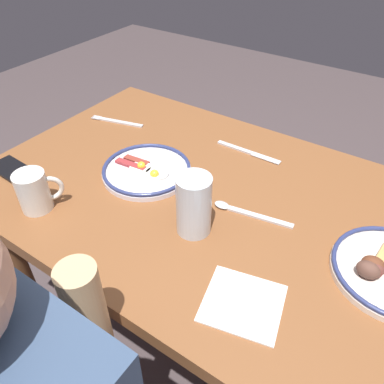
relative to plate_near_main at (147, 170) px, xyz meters
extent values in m
plane|color=#493D3E|center=(-0.23, -0.02, -0.73)|extent=(6.00, 6.00, 0.00)
cube|color=brown|center=(-0.23, -0.02, -0.03)|extent=(1.32, 0.79, 0.04)
cylinder|color=brown|center=(0.34, -0.33, -0.39)|extent=(0.06, 0.06, 0.68)
cylinder|color=brown|center=(0.34, 0.29, -0.39)|extent=(0.06, 0.06, 0.68)
cylinder|color=white|center=(0.00, 0.00, -0.01)|extent=(0.25, 0.25, 0.01)
torus|color=navy|center=(0.00, 0.00, 0.01)|extent=(0.25, 0.25, 0.01)
cylinder|color=white|center=(-0.04, 0.00, 0.01)|extent=(0.06, 0.06, 0.01)
sphere|color=yellow|center=(-0.04, 0.01, 0.01)|extent=(0.02, 0.02, 0.02)
cylinder|color=white|center=(0.01, 0.01, 0.01)|extent=(0.06, 0.06, 0.01)
sphere|color=yellow|center=(0.01, 0.00, 0.01)|extent=(0.02, 0.02, 0.02)
cube|color=#95382B|center=(0.05, -0.01, 0.01)|extent=(0.08, 0.03, 0.01)
cube|color=#9F3133|center=(0.05, 0.01, 0.01)|extent=(0.10, 0.03, 0.01)
ellipsoid|color=brown|center=(-0.61, 0.04, 0.02)|extent=(0.05, 0.04, 0.04)
ellipsoid|color=brown|center=(-0.61, 0.02, 0.02)|extent=(0.05, 0.04, 0.04)
ellipsoid|color=brown|center=(-0.61, 0.03, 0.02)|extent=(0.04, 0.03, 0.03)
ellipsoid|color=brown|center=(-0.61, 0.03, 0.02)|extent=(0.04, 0.03, 0.03)
ellipsoid|color=brown|center=(-0.61, 0.02, 0.02)|extent=(0.04, 0.03, 0.03)
cylinder|color=white|center=(0.14, 0.26, 0.04)|extent=(0.08, 0.08, 0.10)
torus|color=white|center=(0.11, 0.23, 0.04)|extent=(0.05, 0.06, 0.07)
cylinder|color=brown|center=(0.14, 0.26, 0.07)|extent=(0.06, 0.06, 0.01)
cylinder|color=silver|center=(-0.23, 0.11, 0.06)|extent=(0.08, 0.08, 0.15)
cylinder|color=black|center=(-0.23, 0.11, 0.04)|extent=(0.07, 0.07, 0.10)
cube|color=black|center=(0.32, 0.20, -0.01)|extent=(0.15, 0.08, 0.01)
cube|color=white|center=(-0.43, 0.23, -0.01)|extent=(0.18, 0.17, 0.00)
cube|color=silver|center=(0.27, -0.17, -0.01)|extent=(0.18, 0.06, 0.01)
cube|color=silver|center=(0.35, -0.16, -0.01)|extent=(0.03, 0.01, 0.00)
cube|color=silver|center=(0.35, -0.15, -0.01)|extent=(0.03, 0.01, 0.00)
cube|color=silver|center=(0.35, -0.15, -0.01)|extent=(0.03, 0.01, 0.00)
cube|color=silver|center=(0.35, -0.14, -0.01)|extent=(0.03, 0.01, 0.00)
cube|color=silver|center=(-0.17, -0.25, -0.01)|extent=(0.17, 0.01, 0.01)
cube|color=silver|center=(-0.24, -0.25, -0.01)|extent=(0.09, 0.02, 0.00)
cube|color=silver|center=(-0.33, -0.01, -0.01)|extent=(0.19, 0.05, 0.01)
ellipsoid|color=silver|center=(-0.25, 0.00, -0.01)|extent=(0.04, 0.03, 0.01)
cylinder|color=tan|center=(-0.22, 0.43, 0.03)|extent=(0.08, 0.08, 0.26)
camera|label=1|loc=(-0.59, 0.64, 0.63)|focal=35.71mm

